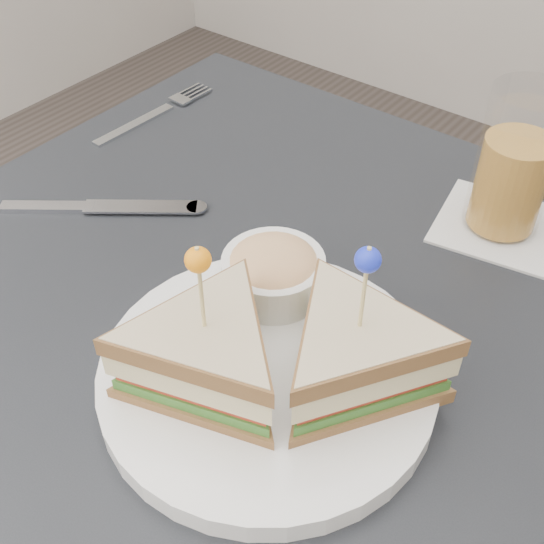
{
  "coord_description": "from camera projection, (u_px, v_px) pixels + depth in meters",
  "views": [
    {
      "loc": [
        0.29,
        -0.35,
        1.21
      ],
      "look_at": [
        0.01,
        0.01,
        0.8
      ],
      "focal_mm": 45.0,
      "sensor_mm": 36.0,
      "label": 1
    }
  ],
  "objects": [
    {
      "name": "cutlery_knife",
      "position": [
        94.0,
        207.0,
        0.76
      ],
      "size": [
        0.2,
        0.15,
        0.01
      ],
      "rotation": [
        0.0,
        0.0,
        -0.93
      ],
      "color": "silver",
      "rests_on": "table"
    },
    {
      "name": "table",
      "position": [
        258.0,
        364.0,
        0.7
      ],
      "size": [
        0.8,
        0.8,
        0.75
      ],
      "color": "black",
      "rests_on": "ground"
    },
    {
      "name": "plate_meal",
      "position": [
        277.0,
        350.0,
        0.55
      ],
      "size": [
        0.35,
        0.34,
        0.17
      ],
      "rotation": [
        0.0,
        0.0,
        -0.22
      ],
      "color": "white",
      "rests_on": "table"
    },
    {
      "name": "cutlery_fork",
      "position": [
        159.0,
        111.0,
        0.92
      ],
      "size": [
        0.03,
        0.2,
        0.01
      ],
      "rotation": [
        0.0,
        0.0,
        -0.05
      ],
      "color": "silver",
      "rests_on": "table"
    },
    {
      "name": "drink_set",
      "position": [
        514.0,
        171.0,
        0.69
      ],
      "size": [
        0.15,
        0.15,
        0.16
      ],
      "rotation": [
        0.0,
        0.0,
        0.17
      ],
      "color": "silver",
      "rests_on": "table"
    }
  ]
}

